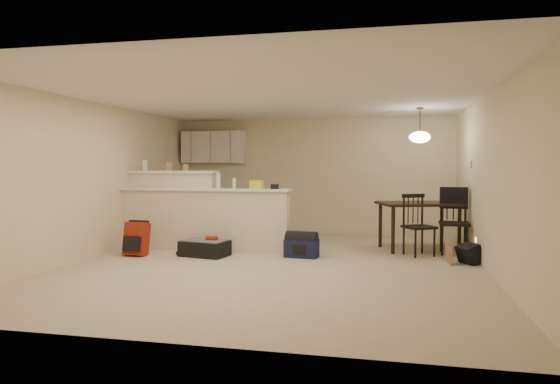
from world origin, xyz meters
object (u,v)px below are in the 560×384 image
(red_backpack, at_px, (137,239))
(pendant_lamp, at_px, (420,137))
(dining_chair_near, at_px, (419,225))
(black_daypack, at_px, (469,254))
(suitcase, at_px, (205,248))
(dining_table, at_px, (419,208))
(dining_chair_far, at_px, (454,222))
(navy_duffel, at_px, (302,248))

(red_backpack, bearing_deg, pendant_lamp, 20.20)
(dining_chair_near, distance_m, black_daypack, 0.96)
(dining_chair_near, relative_size, black_daypack, 3.09)
(dining_chair_near, height_order, suitcase, dining_chair_near)
(pendant_lamp, bearing_deg, dining_table, 0.00)
(dining_table, bearing_deg, red_backpack, -179.08)
(dining_table, xyz_separation_m, dining_chair_near, (-0.03, -0.61, -0.23))
(pendant_lamp, height_order, red_backpack, pendant_lamp)
(dining_chair_near, relative_size, suitcase, 1.36)
(red_backpack, bearing_deg, dining_chair_far, 14.85)
(dining_chair_near, bearing_deg, pendant_lamp, 56.64)
(dining_chair_near, xyz_separation_m, black_daypack, (0.71, -0.54, -0.36))
(dining_chair_far, xyz_separation_m, suitcase, (-4.02, -1.05, -0.42))
(suitcase, bearing_deg, black_daypack, 14.96)
(red_backpack, bearing_deg, dining_table, 20.20)
(red_backpack, xyz_separation_m, black_daypack, (5.27, 0.42, -0.13))
(dining_chair_near, bearing_deg, suitcase, 161.78)
(dining_table, height_order, suitcase, dining_table)
(dining_chair_near, bearing_deg, dining_table, 56.64)
(dining_chair_far, bearing_deg, pendant_lamp, 151.87)
(dining_table, xyz_separation_m, dining_chair_far, (0.55, -0.33, -0.19))
(pendant_lamp, height_order, black_daypack, pendant_lamp)
(pendant_lamp, relative_size, black_daypack, 1.89)
(navy_duffel, bearing_deg, red_backpack, -165.96)
(red_backpack, distance_m, navy_duffel, 2.73)
(pendant_lamp, relative_size, dining_chair_far, 0.57)
(dining_chair_near, height_order, navy_duffel, dining_chair_near)
(dining_table, distance_m, suitcase, 3.78)
(dining_table, distance_m, dining_chair_far, 0.67)
(dining_chair_near, relative_size, dining_chair_far, 0.92)
(suitcase, relative_size, red_backpack, 1.36)
(red_backpack, bearing_deg, black_daypack, 5.81)
(black_daypack, bearing_deg, pendant_lamp, 2.87)
(dining_chair_far, bearing_deg, red_backpack, -163.76)
(dining_chair_far, xyz_separation_m, black_daypack, (0.13, -0.82, -0.40))
(suitcase, distance_m, red_backpack, 1.15)
(dining_chair_far, bearing_deg, navy_duffel, -158.70)
(dining_chair_far, height_order, black_daypack, dining_chair_far)
(dining_table, bearing_deg, navy_duffel, -166.57)
(navy_duffel, relative_size, black_daypack, 1.62)
(pendant_lamp, xyz_separation_m, dining_chair_far, (0.55, -0.33, -1.44))
(black_daypack, bearing_deg, dining_table, 2.87)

